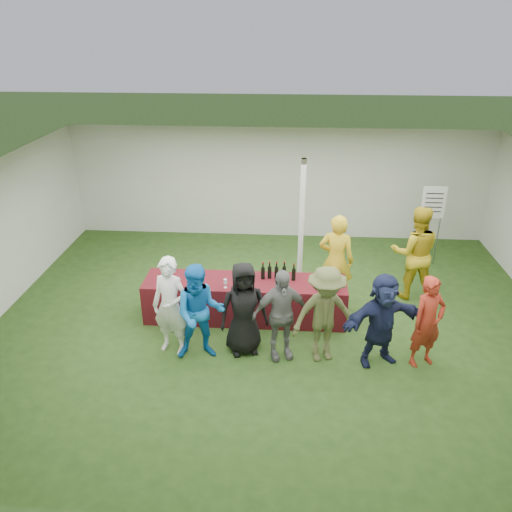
# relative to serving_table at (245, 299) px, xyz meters

# --- Properties ---
(ground) EXTENTS (60.00, 60.00, 0.00)m
(ground) POSITION_rel_serving_table_xyz_m (0.49, -0.11, -0.38)
(ground) COLOR #284719
(ground) RESTS_ON ground
(tent) EXTENTS (10.00, 10.00, 10.00)m
(tent) POSITION_rel_serving_table_xyz_m (0.99, 1.09, 0.98)
(tent) COLOR white
(tent) RESTS_ON ground
(serving_table) EXTENTS (3.60, 0.80, 0.75)m
(serving_table) POSITION_rel_serving_table_xyz_m (0.00, 0.00, 0.00)
(serving_table) COLOR #591316
(serving_table) RESTS_ON ground
(wine_bottles) EXTENTS (0.62, 0.14, 0.32)m
(wine_bottles) POSITION_rel_serving_table_xyz_m (0.57, 0.13, 0.50)
(wine_bottles) COLOR black
(wine_bottles) RESTS_ON serving_table
(wine_glasses) EXTENTS (2.81, 0.13, 0.16)m
(wine_glasses) POSITION_rel_serving_table_xyz_m (-0.48, -0.25, 0.49)
(wine_glasses) COLOR silver
(wine_glasses) RESTS_ON serving_table
(water_bottle) EXTENTS (0.07, 0.07, 0.23)m
(water_bottle) POSITION_rel_serving_table_xyz_m (0.09, 0.08, 0.48)
(water_bottle) COLOR silver
(water_bottle) RESTS_ON serving_table
(bar_towel) EXTENTS (0.25, 0.18, 0.03)m
(bar_towel) POSITION_rel_serving_table_xyz_m (1.49, 0.05, 0.39)
(bar_towel) COLOR white
(bar_towel) RESTS_ON serving_table
(dump_bucket) EXTENTS (0.25, 0.25, 0.18)m
(dump_bucket) POSITION_rel_serving_table_xyz_m (1.52, -0.22, 0.46)
(dump_bucket) COLOR slate
(dump_bucket) RESTS_ON serving_table
(wine_list_sign) EXTENTS (0.50, 0.03, 1.80)m
(wine_list_sign) POSITION_rel_serving_table_xyz_m (3.81, 2.45, 0.94)
(wine_list_sign) COLOR slate
(wine_list_sign) RESTS_ON ground
(staff_pourer) EXTENTS (0.74, 0.58, 1.81)m
(staff_pourer) POSITION_rel_serving_table_xyz_m (1.65, 0.63, 0.53)
(staff_pourer) COLOR gold
(staff_pourer) RESTS_ON ground
(staff_back) EXTENTS (0.94, 0.75, 1.87)m
(staff_back) POSITION_rel_serving_table_xyz_m (3.17, 1.00, 0.56)
(staff_back) COLOR gold
(staff_back) RESTS_ON ground
(customer_0) EXTENTS (0.70, 0.55, 1.68)m
(customer_0) POSITION_rel_serving_table_xyz_m (-1.09, -1.08, 0.46)
(customer_0) COLOR white
(customer_0) RESTS_ON ground
(customer_1) EXTENTS (0.87, 0.73, 1.63)m
(customer_1) POSITION_rel_serving_table_xyz_m (-0.60, -1.20, 0.44)
(customer_1) COLOR blue
(customer_1) RESTS_ON ground
(customer_2) EXTENTS (0.88, 0.69, 1.59)m
(customer_2) POSITION_rel_serving_table_xyz_m (0.07, -1.00, 0.42)
(customer_2) COLOR black
(customer_2) RESTS_ON ground
(customer_3) EXTENTS (0.98, 0.64, 1.56)m
(customer_3) POSITION_rel_serving_table_xyz_m (0.66, -1.12, 0.40)
(customer_3) COLOR slate
(customer_3) RESTS_ON ground
(customer_4) EXTENTS (1.18, 0.87, 1.63)m
(customer_4) POSITION_rel_serving_table_xyz_m (1.35, -1.14, 0.44)
(customer_4) COLOR brown
(customer_4) RESTS_ON ground
(customer_5) EXTENTS (1.51, 0.92, 1.55)m
(customer_5) POSITION_rel_serving_table_xyz_m (2.22, -1.16, 0.40)
(customer_5) COLOR #1C2347
(customer_5) RESTS_ON ground
(customer_6) EXTENTS (0.66, 0.56, 1.52)m
(customer_6) POSITION_rel_serving_table_xyz_m (2.92, -1.16, 0.39)
(customer_6) COLOR #A72B1A
(customer_6) RESTS_ON ground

